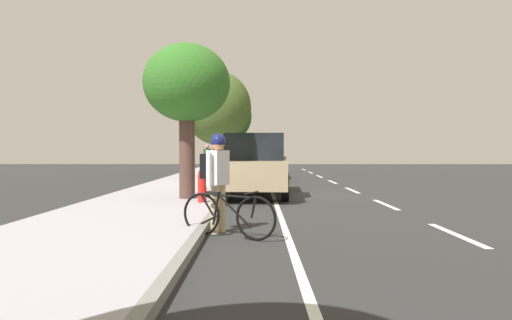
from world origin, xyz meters
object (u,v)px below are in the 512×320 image
Objects in this scene: bicycle_at_curb at (227,215)px; street_tree_far_end at (187,85)px; street_tree_mid_block at (218,109)px; pedestrian_on_phone at (207,158)px; parked_suv_silver_second at (257,159)px; cyclist_with_backpack at (217,172)px; street_tree_near_cyclist at (229,117)px; parked_sedan_black_nearest at (257,160)px; fire_hydrant at (202,185)px; parked_pickup_tan_mid at (257,167)px.

street_tree_far_end reaches higher than bicycle_at_curb.
pedestrian_on_phone is at bearing -71.06° from street_tree_mid_block.
street_tree_far_end is (1.90, 10.39, 2.19)m from parked_suv_silver_second.
street_tree_near_cyclist reaches higher than cyclist_with_backpack.
pedestrian_on_phone is (2.19, -16.32, 0.66)m from bicycle_at_curb.
parked_sedan_black_nearest is 5.29× the size of fire_hydrant.
fire_hydrant is at bearing 83.08° from parked_suv_silver_second.
parked_suv_silver_second is at bearing -96.92° from fire_hydrant.
parked_pickup_tan_mid is 1.03× the size of street_tree_near_cyclist.
cyclist_with_backpack is 13.88m from street_tree_mid_block.
street_tree_mid_block is at bearing -75.24° from parked_pickup_tan_mid.
street_tree_near_cyclist reaches higher than parked_sedan_black_nearest.
street_tree_near_cyclist is (1.90, -7.71, 2.68)m from parked_suv_silver_second.
cyclist_with_backpack reaches higher than parked_sedan_black_nearest.
street_tree_near_cyclist is (1.42, -22.87, 3.32)m from bicycle_at_curb.
parked_pickup_tan_mid is (0.00, 15.73, 0.15)m from parked_sedan_black_nearest.
parked_pickup_tan_mid is at bearing 104.76° from street_tree_mid_block.
street_tree_far_end is 11.79m from pedestrian_on_phone.
street_tree_far_end is at bearing -73.37° from bicycle_at_curb.
street_tree_near_cyclist is 7.11m from pedestrian_on_phone.
parked_pickup_tan_mid is at bearing 96.78° from street_tree_near_cyclist.
parked_suv_silver_second is at bearing -91.81° from bicycle_at_curb.
street_tree_mid_block is 3.18× the size of pedestrian_on_phone.
street_tree_far_end reaches higher than parked_pickup_tan_mid.
street_tree_mid_block reaches higher than parked_sedan_black_nearest.
parked_suv_silver_second is at bearing 89.97° from parked_sedan_black_nearest.
parked_sedan_black_nearest is 22.15m from cyclist_with_backpack.
pedestrian_on_phone is at bearing -84.07° from fire_hydrant.
bicycle_at_curb is (0.48, 15.16, -0.64)m from parked_suv_silver_second.
parked_suv_silver_second is 0.88× the size of parked_pickup_tan_mid.
pedestrian_on_phone reaches higher than parked_sedan_black_nearest.
street_tree_mid_block is (1.90, -7.22, 2.55)m from parked_pickup_tan_mid.
parked_sedan_black_nearest is 6.82m from pedestrian_on_phone.
parked_pickup_tan_mid is 16.36m from street_tree_near_cyclist.
street_tree_mid_block reaches higher than parked_pickup_tan_mid.
cyclist_with_backpack is 0.42× the size of street_tree_far_end.
parked_suv_silver_second reaches higher than parked_sedan_black_nearest.
cyclist_with_backpack is 4.96m from street_tree_far_end.
fire_hydrant is at bearing 92.95° from street_tree_mid_block.
street_tree_near_cyclist reaches higher than parked_suv_silver_second.
street_tree_mid_block reaches higher than cyclist_with_backpack.
cyclist_with_backpack is 2.08× the size of fire_hydrant.
street_tree_far_end reaches higher than cyclist_with_backpack.
parked_pickup_tan_mid is at bearing 89.99° from parked_sedan_black_nearest.
street_tree_near_cyclist is 1.25× the size of street_tree_far_end.
cyclist_with_backpack reaches higher than bicycle_at_curb.
parked_sedan_black_nearest is 0.82× the size of parked_pickup_tan_mid.
parked_suv_silver_second is at bearing -150.59° from street_tree_mid_block.
parked_suv_silver_second is 2.97× the size of pedestrian_on_phone.
pedestrian_on_phone is at bearing -74.23° from parked_pickup_tan_mid.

